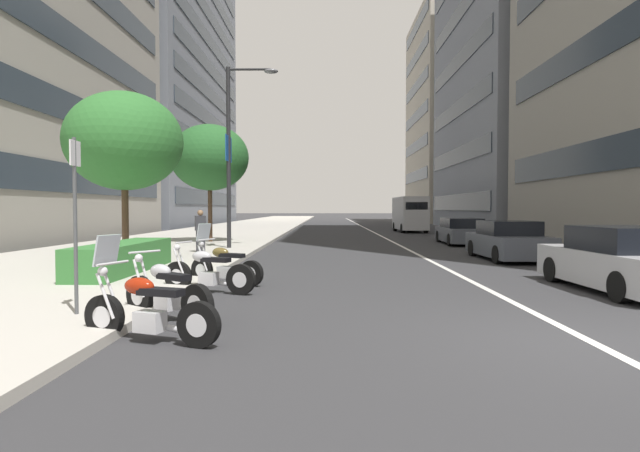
# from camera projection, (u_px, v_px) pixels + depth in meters

# --- Properties ---
(ground_plane) EXTENTS (400.00, 400.00, 0.00)m
(ground_plane) POSITION_uv_depth(u_px,v_px,m) (595.00, 344.00, 6.90)
(ground_plane) COLOR #303033
(sidewalk_right_plaza) EXTENTS (160.00, 9.41, 0.15)m
(sidewalk_right_plaza) POSITION_uv_depth(u_px,v_px,m) (222.00, 233.00, 37.03)
(sidewalk_right_plaza) COLOR #B2ADA3
(sidewalk_right_plaza) RESTS_ON ground
(lane_centre_stripe) EXTENTS (110.00, 0.16, 0.01)m
(lane_centre_stripe) POSITION_uv_depth(u_px,v_px,m) (371.00, 231.00, 41.87)
(lane_centre_stripe) COLOR silver
(lane_centre_stripe) RESTS_ON ground
(motorcycle_by_sign_pole) EXTENTS (0.89, 2.08, 1.46)m
(motorcycle_by_sign_pole) POSITION_uv_depth(u_px,v_px,m) (147.00, 311.00, 6.96)
(motorcycle_by_sign_pole) COLOR black
(motorcycle_by_sign_pole) RESTS_ON ground
(motorcycle_far_end_row) EXTENTS (1.42, 1.84, 1.11)m
(motorcycle_far_end_row) POSITION_uv_depth(u_px,v_px,m) (166.00, 294.00, 8.35)
(motorcycle_far_end_row) COLOR black
(motorcycle_far_end_row) RESTS_ON ground
(motorcycle_second_in_row) EXTENTS (0.92, 2.15, 1.11)m
(motorcycle_second_in_row) POSITION_uv_depth(u_px,v_px,m) (208.00, 273.00, 11.07)
(motorcycle_second_in_row) COLOR black
(motorcycle_second_in_row) RESTS_ON ground
(motorcycle_nearest_camera) EXTENTS (1.08, 1.94, 1.46)m
(motorcycle_nearest_camera) POSITION_uv_depth(u_px,v_px,m) (225.00, 266.00, 12.36)
(motorcycle_nearest_camera) COLOR black
(motorcycle_nearest_camera) RESTS_ON ground
(car_mid_block_traffic) EXTENTS (4.35, 1.95, 1.44)m
(car_mid_block_traffic) POSITION_uv_depth(u_px,v_px,m) (622.00, 261.00, 11.23)
(car_mid_block_traffic) COLOR #B7B7BC
(car_mid_block_traffic) RESTS_ON ground
(car_far_down_avenue) EXTENTS (4.25, 1.95, 1.39)m
(car_far_down_avenue) POSITION_uv_depth(u_px,v_px,m) (508.00, 242.00, 18.23)
(car_far_down_avenue) COLOR #4C515B
(car_far_down_avenue) RESTS_ON ground
(car_lead_in_lane) EXTENTS (4.72, 2.05, 1.34)m
(car_lead_in_lane) POSITION_uv_depth(u_px,v_px,m) (461.00, 232.00, 26.26)
(car_lead_in_lane) COLOR #4C515B
(car_lead_in_lane) RESTS_ON ground
(delivery_van_ahead) EXTENTS (5.28, 2.14, 2.74)m
(delivery_van_ahead) POSITION_uv_depth(u_px,v_px,m) (410.00, 213.00, 39.98)
(delivery_van_ahead) COLOR #B7B7BC
(delivery_van_ahead) RESTS_ON ground
(parking_sign_by_curb) EXTENTS (0.32, 0.06, 2.80)m
(parking_sign_by_curb) POSITION_uv_depth(u_px,v_px,m) (75.00, 209.00, 8.06)
(parking_sign_by_curb) COLOR #47494C
(parking_sign_by_curb) RESTS_ON sidewalk_right_plaza
(street_lamp_with_banners) EXTENTS (1.26, 2.23, 7.71)m
(street_lamp_with_banners) POSITION_uv_depth(u_px,v_px,m) (236.00, 140.00, 21.79)
(street_lamp_with_banners) COLOR #232326
(street_lamp_with_banners) RESTS_ON sidewalk_right_plaza
(clipped_hedge_bed) EXTENTS (4.74, 1.10, 0.78)m
(clipped_hedge_bed) POSITION_uv_depth(u_px,v_px,m) (123.00, 257.00, 13.55)
(clipped_hedge_bed) COLOR #337033
(clipped_hedge_bed) RESTS_ON sidewalk_right_plaza
(street_tree_far_plaza) EXTENTS (3.79, 3.79, 5.51)m
(street_tree_far_plaza) POSITION_uv_depth(u_px,v_px,m) (124.00, 141.00, 16.77)
(street_tree_far_plaza) COLOR #473323
(street_tree_far_plaza) RESTS_ON sidewalk_right_plaza
(street_tree_by_lamp_post) EXTENTS (3.95, 3.95, 5.96)m
(street_tree_by_lamp_post) POSITION_uv_depth(u_px,v_px,m) (210.00, 158.00, 25.93)
(street_tree_by_lamp_post) COLOR #473323
(street_tree_by_lamp_post) RESTS_ON sidewalk_right_plaza
(pedestrian_on_plaza) EXTENTS (0.38, 0.47, 1.63)m
(pedestrian_on_plaza) POSITION_uv_depth(u_px,v_px,m) (200.00, 231.00, 19.66)
(pedestrian_on_plaza) COLOR #2D2D33
(pedestrian_on_plaza) RESTS_ON sidewalk_right_plaza
(office_tower_far_left_down_avenue) EXTENTS (21.80, 14.62, 30.28)m
(office_tower_far_left_down_avenue) POSITION_uv_depth(u_px,v_px,m) (538.00, 64.00, 46.95)
(office_tower_far_left_down_avenue) COLOR gray
(office_tower_far_left_down_avenue) RESTS_ON ground
(office_tower_near_left) EXTENTS (18.50, 19.12, 28.19)m
(office_tower_near_left) POSITION_uv_depth(u_px,v_px,m) (486.00, 119.00, 69.44)
(office_tower_near_left) COLOR beige
(office_tower_near_left) RESTS_ON ground
(office_tower_far_right_block) EXTENTS (31.87, 17.10, 37.89)m
(office_tower_far_right_block) POSITION_uv_depth(u_px,v_px,m) (137.00, 60.00, 58.49)
(office_tower_far_right_block) COLOR slate
(office_tower_far_right_block) RESTS_ON ground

